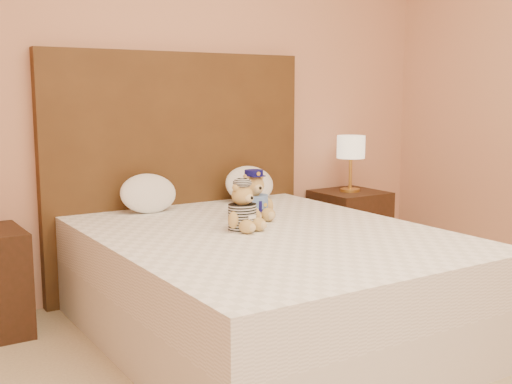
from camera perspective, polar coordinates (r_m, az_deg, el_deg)
bed at (r=3.34m, az=0.94°, el=-8.15°), size 1.60×2.00×0.55m
headboard at (r=4.11m, az=-6.87°, el=1.76°), size 1.75×0.08×1.50m
nightstand_right at (r=4.70m, az=8.28°, el=-3.26°), size 0.45×0.45×0.55m
lamp at (r=4.61m, az=8.43°, el=3.73°), size 0.20×0.20×0.40m
teddy_police at (r=3.55m, az=-0.20°, el=-0.29°), size 0.25×0.24×0.28m
teddy_prisoner at (r=3.28m, az=-1.23°, el=-1.27°), size 0.27×0.26×0.25m
pillow_left at (r=3.84m, az=-9.55°, el=0.05°), size 0.35×0.23×0.25m
pillow_right at (r=4.16m, az=-0.57°, el=0.87°), size 0.35×0.23×0.25m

